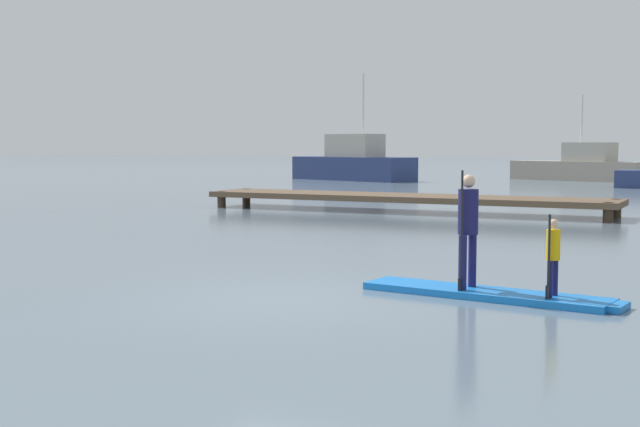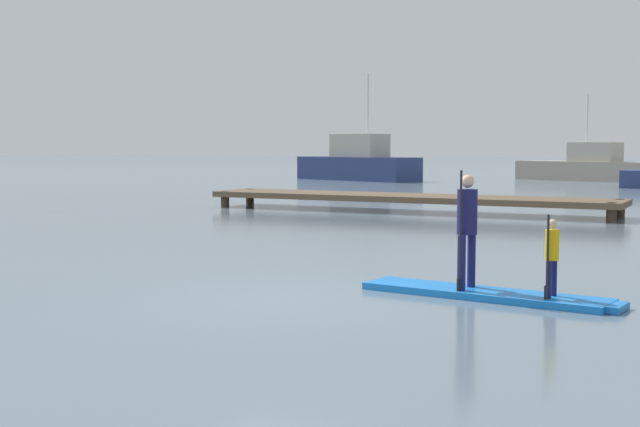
{
  "view_description": "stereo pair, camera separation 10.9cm",
  "coord_description": "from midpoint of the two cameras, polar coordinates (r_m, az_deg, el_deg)",
  "views": [
    {
      "loc": [
        5.74,
        -10.4,
        2.13
      ],
      "look_at": [
        -0.55,
        2.27,
        0.98
      ],
      "focal_mm": 48.45,
      "sensor_mm": 36.0,
      "label": 1
    },
    {
      "loc": [
        5.84,
        -10.35,
        2.13
      ],
      "look_at": [
        -0.55,
        2.27,
        0.98
      ],
      "focal_mm": 48.45,
      "sensor_mm": 36.0,
      "label": 2
    }
  ],
  "objects": [
    {
      "name": "paddleboard_near",
      "position": [
        12.23,
        10.88,
        -5.25
      ],
      "size": [
        3.71,
        1.19,
        0.1
      ],
      "color": "blue",
      "rests_on": "ground"
    },
    {
      "name": "trawler_grey_distant",
      "position": [
        52.02,
        16.78,
        2.97
      ],
      "size": [
        8.05,
        4.42,
        4.94
      ],
      "color": "#9E9384",
      "rests_on": "ground"
    },
    {
      "name": "ground_plane",
      "position": [
        12.07,
        -2.72,
        -5.54
      ],
      "size": [
        240.0,
        240.0,
        0.0
      ],
      "primitive_type": "plane",
      "color": "slate"
    },
    {
      "name": "floating_dock",
      "position": [
        26.98,
        5.45,
        1.03
      ],
      "size": [
        13.04,
        2.2,
        0.54
      ],
      "color": "brown",
      "rests_on": "ground"
    },
    {
      "name": "fishing_boat_green_midground",
      "position": [
        50.32,
        2.16,
        3.34
      ],
      "size": [
        8.1,
        4.67,
        6.13
      ],
      "color": "navy",
      "rests_on": "ground"
    },
    {
      "name": "paddler_adult",
      "position": [
        12.23,
        9.49,
        -0.65
      ],
      "size": [
        0.32,
        0.5,
        1.67
      ],
      "color": "#19194C",
      "rests_on": "paddleboard_near"
    },
    {
      "name": "paddler_child_solo",
      "position": [
        11.81,
        14.87,
        -2.58
      ],
      "size": [
        0.2,
        0.38,
        1.11
      ],
      "color": "#19194C",
      "rests_on": "paddleboard_near"
    }
  ]
}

